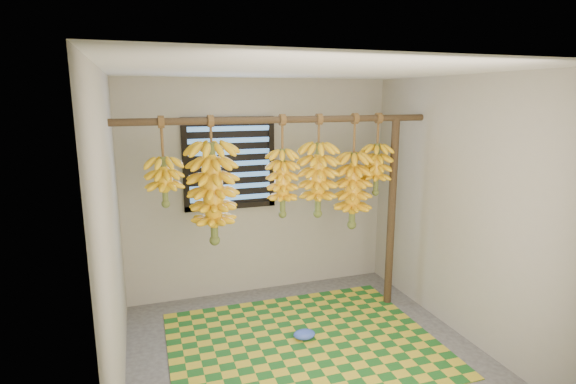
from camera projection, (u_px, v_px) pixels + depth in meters
name	position (u px, v px, depth m)	size (l,w,h in m)	color
floor	(308.00, 357.00, 3.89)	(3.00, 3.00, 0.01)	#444444
ceiling	(311.00, 70.00, 3.39)	(3.00, 3.00, 0.01)	silver
wall_back	(261.00, 188.00, 5.04)	(3.00, 0.01, 2.40)	gray
wall_left	(112.00, 242.00, 3.17)	(0.01, 3.00, 2.40)	gray
wall_right	(462.00, 209.00, 4.12)	(0.01, 3.00, 2.40)	gray
window	(230.00, 164.00, 4.84)	(1.00, 0.04, 1.00)	black
hanging_pole	(283.00, 120.00, 4.12)	(0.06, 0.06, 3.00)	#48331E
support_post	(391.00, 214.00, 4.71)	(0.08, 0.08, 2.00)	#48331E
woven_mat	(303.00, 343.00, 4.10)	(2.38, 1.91, 0.01)	#1A5A1D
plastic_bag	(304.00, 334.00, 4.15)	(0.21, 0.15, 0.09)	blue
banana_bunch_a	(164.00, 181.00, 3.89)	(0.32, 0.32, 0.78)	brown
banana_bunch_b	(213.00, 193.00, 4.05)	(0.42, 0.42, 1.16)	brown
banana_bunch_c	(318.00, 180.00, 4.36)	(0.36, 0.36, 0.99)	brown
banana_bunch_d	(282.00, 183.00, 4.25)	(0.29, 0.29, 0.97)	brown
banana_bunch_e	(353.00, 190.00, 4.50)	(0.35, 0.35, 1.14)	brown
banana_bunch_f	(376.00, 169.00, 4.55)	(0.30, 0.30, 0.82)	brown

